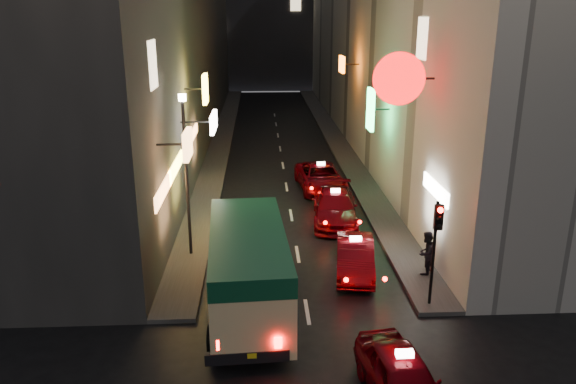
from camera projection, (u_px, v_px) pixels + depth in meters
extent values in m
cube|color=#3C3937|center=(163.00, 14.00, 39.10)|extent=(6.00, 52.00, 18.00)
cube|color=#EB9852|center=(188.00, 144.00, 19.36)|extent=(0.18, 1.44, 0.97)
cube|color=white|center=(214.00, 122.00, 25.41)|extent=(0.18, 2.28, 0.78)
cube|color=yellow|center=(205.00, 89.00, 26.84)|extent=(0.18, 1.29, 1.39)
cube|color=#EB9852|center=(163.00, 190.00, 20.41)|extent=(0.10, 3.50, 0.55)
cube|color=yellow|center=(175.00, 167.00, 23.48)|extent=(0.10, 3.92, 0.55)
cube|color=#EB9852|center=(194.00, 132.00, 30.26)|extent=(0.10, 3.08, 0.55)
cube|color=#FFE5B2|center=(153.00, 65.00, 18.80)|extent=(0.06, 1.30, 1.60)
cube|color=beige|center=(390.00, 14.00, 39.89)|extent=(6.00, 52.00, 18.00)
cylinder|color=#F20A0A|center=(399.00, 79.00, 20.48)|extent=(1.93, 0.18, 1.93)
cube|color=#32FA6D|center=(371.00, 109.00, 27.62)|extent=(0.18, 1.20, 2.04)
cube|color=#FF620C|center=(342.00, 64.00, 35.74)|extent=(0.18, 1.53, 1.03)
cube|color=white|center=(436.00, 189.00, 20.51)|extent=(0.10, 2.85, 0.55)
cube|color=#FFE5B2|center=(422.00, 38.00, 21.93)|extent=(0.06, 1.30, 1.60)
cube|color=#4B4845|center=(222.00, 139.00, 42.03)|extent=(1.50, 52.00, 0.15)
cube|color=#4B4845|center=(335.00, 138.00, 42.45)|extent=(1.50, 52.00, 0.15)
cube|color=beige|center=(248.00, 268.00, 17.42)|extent=(2.63, 6.60, 2.38)
cube|color=#0E462A|center=(248.00, 241.00, 17.14)|extent=(2.65, 6.62, 0.59)
cube|color=black|center=(248.00, 257.00, 17.66)|extent=(2.51, 4.01, 0.54)
cube|color=black|center=(247.00, 357.00, 14.71)|extent=(2.23, 0.31, 0.32)
cube|color=#FF0A05|center=(215.00, 345.00, 14.47)|extent=(0.19, 0.06, 0.30)
cube|color=#FF0A05|center=(278.00, 343.00, 14.55)|extent=(0.19, 0.06, 0.30)
cylinder|color=black|center=(221.00, 274.00, 19.71)|extent=(0.24, 0.82, 0.82)
cylinder|color=black|center=(284.00, 337.00, 15.87)|extent=(0.24, 0.82, 0.82)
imported|color=#62020A|center=(403.00, 376.00, 13.61)|extent=(2.61, 5.04, 1.53)
cube|color=white|center=(405.00, 346.00, 13.34)|extent=(0.44, 0.24, 0.16)
imported|color=#62020A|center=(355.00, 254.00, 20.54)|extent=(2.49, 4.81, 1.46)
cube|color=white|center=(356.00, 233.00, 20.29)|extent=(0.44, 0.24, 0.16)
sphere|color=#FF0A05|center=(346.00, 280.00, 18.52)|extent=(0.16, 0.16, 0.16)
sphere|color=#FF0A05|center=(385.00, 279.00, 18.58)|extent=(0.16, 0.16, 0.16)
imported|color=#62020A|center=(335.00, 205.00, 25.55)|extent=(2.60, 5.30, 1.63)
cube|color=white|center=(336.00, 186.00, 25.27)|extent=(0.44, 0.22, 0.16)
sphere|color=#FF0A05|center=(325.00, 223.00, 23.29)|extent=(0.16, 0.16, 0.16)
sphere|color=#FF0A05|center=(360.00, 222.00, 23.37)|extent=(0.16, 0.16, 0.16)
imported|color=#62020A|center=(321.00, 176.00, 30.11)|extent=(2.49, 5.21, 1.61)
cube|color=white|center=(321.00, 159.00, 29.83)|extent=(0.43, 0.21, 0.16)
sphere|color=#FF0A05|center=(312.00, 188.00, 27.88)|extent=(0.16, 0.16, 0.16)
sphere|color=#FF0A05|center=(340.00, 188.00, 27.95)|extent=(0.16, 0.16, 0.16)
imported|color=black|center=(426.00, 250.00, 20.06)|extent=(0.80, 0.78, 1.83)
cylinder|color=black|center=(433.00, 254.00, 17.73)|extent=(0.10, 0.10, 3.50)
cube|color=black|center=(439.00, 217.00, 17.16)|extent=(0.26, 0.18, 0.80)
sphere|color=#FF0A05|center=(440.00, 210.00, 16.97)|extent=(0.18, 0.18, 0.18)
sphere|color=black|center=(440.00, 218.00, 17.06)|extent=(0.17, 0.17, 0.17)
sphere|color=black|center=(439.00, 227.00, 17.14)|extent=(0.17, 0.17, 0.17)
cylinder|color=black|center=(187.00, 180.00, 21.13)|extent=(0.12, 0.12, 6.00)
cylinder|color=#FFE5BF|center=(182.00, 98.00, 20.17)|extent=(0.28, 0.28, 0.25)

